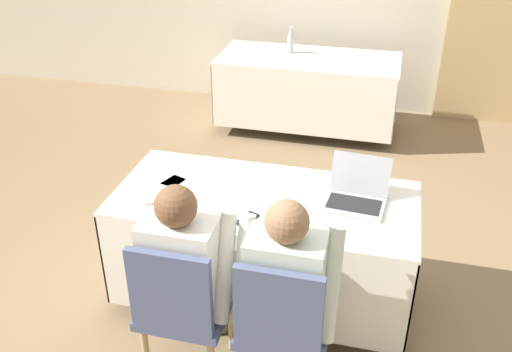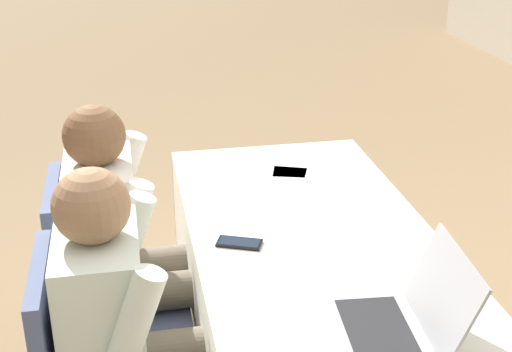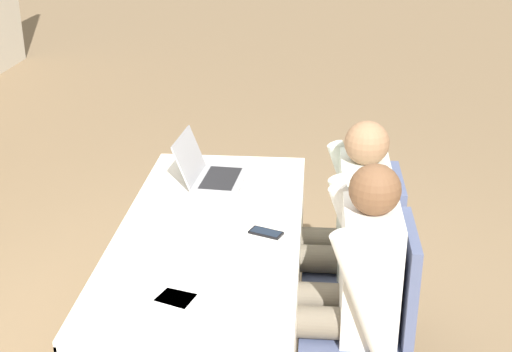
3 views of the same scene
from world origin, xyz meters
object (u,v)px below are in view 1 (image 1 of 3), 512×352
at_px(laptop, 356,196).
at_px(cell_phone, 247,219).
at_px(chair_near_left, 182,305).
at_px(chair_near_right, 283,323).
at_px(water_bottle, 291,41).
at_px(person_white_shirt, 288,283).
at_px(person_checkered_shirt, 187,267).

height_order(laptop, cell_phone, laptop).
height_order(chair_near_left, chair_near_right, same).
xyz_separation_m(laptop, water_bottle, (-0.88, 2.62, 0.07)).
bearing_deg(person_white_shirt, chair_near_right, 90.00).
bearing_deg(chair_near_left, person_white_shirt, -168.58).
xyz_separation_m(cell_phone, chair_near_left, (-0.22, -0.45, -0.25)).
bearing_deg(person_checkered_shirt, laptop, -139.05).
xyz_separation_m(laptop, cell_phone, (-0.55, -0.31, -0.04)).
xyz_separation_m(chair_near_left, chair_near_right, (0.51, 0.00, 0.00)).
distance_m(chair_near_right, person_checkered_shirt, 0.55).
distance_m(laptop, person_checkered_shirt, 1.02).
height_order(water_bottle, chair_near_left, water_bottle).
bearing_deg(person_checkered_shirt, cell_phone, -121.93).
xyz_separation_m(person_checkered_shirt, person_white_shirt, (0.51, 0.00, 0.00)).
xyz_separation_m(chair_near_left, person_white_shirt, (0.51, 0.10, 0.16)).
bearing_deg(chair_near_left, chair_near_right, -180.00).
xyz_separation_m(water_bottle, person_checkered_shirt, (0.12, -3.28, -0.20)).
bearing_deg(water_bottle, chair_near_left, -88.00).
bearing_deg(chair_near_right, cell_phone, -56.99).
distance_m(laptop, chair_near_right, 0.86).
distance_m(cell_phone, person_checkered_shirt, 0.42).
xyz_separation_m(laptop, chair_near_right, (-0.25, -0.77, -0.29)).
bearing_deg(laptop, chair_near_left, -130.16).
relative_size(laptop, water_bottle, 1.40).
relative_size(cell_phone, water_bottle, 0.61).
xyz_separation_m(chair_near_right, person_checkered_shirt, (-0.51, 0.10, 0.16)).
xyz_separation_m(chair_near_right, person_white_shirt, (0.00, 0.10, 0.16)).
xyz_separation_m(cell_phone, person_checkered_shirt, (-0.22, -0.35, -0.09)).
bearing_deg(cell_phone, water_bottle, 118.79).
distance_m(cell_phone, chair_near_right, 0.60).
bearing_deg(cell_phone, person_checkered_shirt, -99.68).
bearing_deg(chair_near_left, person_checkered_shirt, -90.00).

